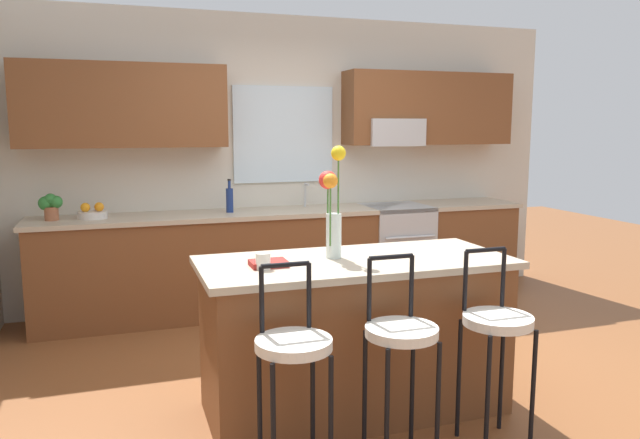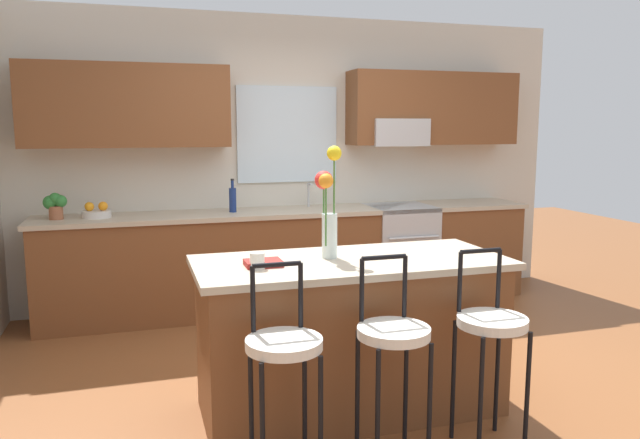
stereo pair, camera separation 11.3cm
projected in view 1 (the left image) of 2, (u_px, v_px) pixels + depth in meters
ground_plane at (362, 375)px, 4.16m from camera, size 14.00×14.00×0.00m
back_wall_assembly at (286, 144)px, 5.80m from camera, size 5.60×0.50×2.70m
counter_run at (293, 258)px, 5.69m from camera, size 4.56×0.64×0.92m
sink_faucet at (305, 192)px, 5.78m from camera, size 0.02×0.13×0.23m
oven_range at (395, 252)px, 5.99m from camera, size 0.60×0.64×0.92m
kitchen_island at (355, 335)px, 3.60m from camera, size 1.80×0.79×0.92m
bar_stool_near at (293, 354)px, 2.83m from camera, size 0.36×0.36×1.04m
bar_stool_middle at (401, 341)px, 3.00m from camera, size 0.36×0.36×1.04m
bar_stool_far at (497, 329)px, 3.18m from camera, size 0.36×0.36×1.04m
flower_vase at (332, 203)px, 3.51m from camera, size 0.15×0.16×0.65m
mug_ceramic at (263, 261)px, 3.27m from camera, size 0.08×0.08×0.09m
cookbook at (268, 263)px, 3.34m from camera, size 0.20×0.15×0.03m
fruit_bowl_oranges at (93, 213)px, 5.07m from camera, size 0.24×0.24×0.13m
bottle_olive_oil at (230, 199)px, 5.42m from camera, size 0.06×0.06×0.30m
potted_plant_small at (50, 205)px, 4.96m from camera, size 0.19×0.13×0.22m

